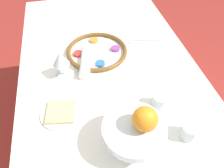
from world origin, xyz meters
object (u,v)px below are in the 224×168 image
object	(u,v)px
fruit_stand	(135,131)
orange_fruit	(145,119)
napkin_roll	(85,62)
cup_near	(160,101)
bread_plate	(61,113)
wine_glass	(61,60)
seder_plate	(97,52)
cup_mid	(190,131)

from	to	relation	value
fruit_stand	orange_fruit	size ratio (longest dim) A/B	2.59
napkin_roll	cup_near	world-z (taller)	cup_near
orange_fruit	bread_plate	distance (m)	0.35
bread_plate	cup_near	world-z (taller)	cup_near
wine_glass	cup_near	bearing A→B (deg)	54.82
wine_glass	fruit_stand	size ratio (longest dim) A/B	0.61
wine_glass	bread_plate	distance (m)	0.23
bread_plate	napkin_roll	bearing A→B (deg)	152.47
orange_fruit	bread_plate	world-z (taller)	orange_fruit
napkin_roll	wine_glass	bearing A→B (deg)	-70.91
seder_plate	bread_plate	xyz separation A→B (m)	(0.33, -0.20, -0.01)
seder_plate	cup_near	xyz separation A→B (m)	(0.37, 0.19, 0.01)
wine_glass	napkin_roll	distance (m)	0.13
fruit_stand	napkin_roll	distance (m)	0.44
cup_near	cup_mid	size ratio (longest dim) A/B	1.00
seder_plate	fruit_stand	bearing A→B (deg)	4.87
wine_glass	seder_plate	bearing A→B (deg)	123.67
seder_plate	cup_mid	bearing A→B (deg)	25.02
napkin_roll	cup_mid	xyz separation A→B (m)	(0.44, 0.31, 0.01)
wine_glass	cup_mid	world-z (taller)	wine_glass
napkin_roll	seder_plate	bearing A→B (deg)	139.53
wine_glass	cup_near	size ratio (longest dim) A/B	1.92
seder_plate	wine_glass	xyz separation A→B (m)	(0.11, -0.17, 0.07)
cup_mid	napkin_roll	bearing A→B (deg)	-144.97
wine_glass	napkin_roll	xyz separation A→B (m)	(-0.04, 0.10, -0.06)
seder_plate	bread_plate	bearing A→B (deg)	-30.97
wine_glass	bread_plate	bearing A→B (deg)	-6.64
orange_fruit	napkin_roll	world-z (taller)	orange_fruit
bread_plate	cup_near	size ratio (longest dim) A/B	2.37
orange_fruit	bread_plate	size ratio (longest dim) A/B	0.51
orange_fruit	cup_near	distance (m)	0.21
wine_glass	fruit_stand	distance (m)	0.44
fruit_stand	napkin_roll	size ratio (longest dim) A/B	1.11
fruit_stand	wine_glass	bearing A→B (deg)	-151.14
seder_plate	napkin_roll	xyz separation A→B (m)	(0.08, -0.07, 0.01)
seder_plate	wine_glass	world-z (taller)	wine_glass
fruit_stand	cup_mid	distance (m)	0.20
wine_glass	fruit_stand	world-z (taller)	wine_glass
fruit_stand	bread_plate	size ratio (longest dim) A/B	1.33
wine_glass	napkin_roll	world-z (taller)	wine_glass
seder_plate	orange_fruit	bearing A→B (deg)	7.72
cup_near	seder_plate	bearing A→B (deg)	-152.92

